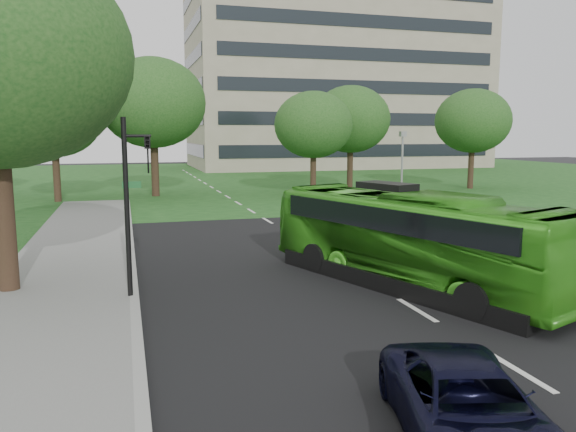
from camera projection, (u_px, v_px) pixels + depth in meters
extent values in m
plane|color=black|center=(383.00, 290.00, 16.62)|extent=(160.00, 160.00, 0.00)
cube|color=black|center=(244.00, 207.00, 35.61)|extent=(14.00, 120.00, 0.01)
cube|color=black|center=(268.00, 221.00, 29.91)|extent=(80.00, 12.00, 0.01)
cube|color=silver|center=(263.00, 218.00, 30.86)|extent=(0.15, 90.00, 0.01)
cube|color=gray|center=(141.00, 392.00, 9.89)|extent=(0.25, 60.00, 0.15)
cube|color=slate|center=(10.00, 408.00, 9.31)|extent=(4.00, 60.00, 0.14)
cube|color=#184617|center=(196.00, 178.00, 59.37)|extent=(120.00, 60.00, 0.01)
cube|color=gray|center=(334.00, 78.00, 79.80)|extent=(40.00, 20.00, 25.00)
cube|color=black|center=(363.00, 70.00, 70.25)|extent=(36.80, 0.10, 23.00)
cube|color=black|center=(193.00, 74.00, 74.25)|extent=(0.10, 18.40, 23.00)
cylinder|color=black|center=(57.00, 179.00, 38.21)|extent=(0.48, 0.48, 3.19)
ellipsoid|color=#194717|center=(53.00, 117.00, 37.61)|extent=(6.33, 6.33, 5.38)
cylinder|color=black|center=(155.00, 171.00, 41.61)|extent=(0.57, 0.57, 3.76)
ellipsoid|color=#194717|center=(153.00, 103.00, 40.90)|extent=(7.74, 7.74, 6.58)
cylinder|color=black|center=(313.00, 176.00, 42.32)|extent=(0.44, 0.44, 2.95)
ellipsoid|color=#194717|center=(313.00, 125.00, 41.76)|extent=(5.86, 5.86, 4.98)
cylinder|color=black|center=(350.00, 170.00, 46.70)|extent=(0.48, 0.48, 3.22)
ellipsoid|color=#194717|center=(351.00, 119.00, 46.10)|extent=(6.47, 6.47, 5.50)
cylinder|color=black|center=(471.00, 170.00, 47.53)|extent=(0.48, 0.48, 3.19)
ellipsoid|color=#194717|center=(473.00, 121.00, 46.94)|extent=(6.27, 6.27, 5.33)
cylinder|color=black|center=(5.00, 230.00, 15.96)|extent=(0.57, 0.57, 3.79)
imported|color=green|center=(411.00, 239.00, 16.94)|extent=(5.85, 10.54, 2.88)
imported|color=#AEAFB3|center=(417.00, 213.00, 27.86)|extent=(4.29, 1.97, 1.36)
imported|color=black|center=(469.00, 408.00, 8.24)|extent=(3.01, 4.66, 1.19)
cylinder|color=black|center=(127.00, 211.00, 15.25)|extent=(0.14, 0.14, 5.04)
cylinder|color=black|center=(138.00, 136.00, 15.06)|extent=(0.71, 0.08, 0.08)
imported|color=black|center=(148.00, 155.00, 15.20)|extent=(0.18, 0.21, 1.01)
cube|color=#195926|center=(132.00, 185.00, 15.19)|extent=(0.50, 0.04, 0.18)
cylinder|color=gray|center=(402.00, 171.00, 36.23)|extent=(0.13, 0.13, 4.49)
cube|color=gray|center=(403.00, 134.00, 35.89)|extent=(0.41, 0.35, 0.34)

